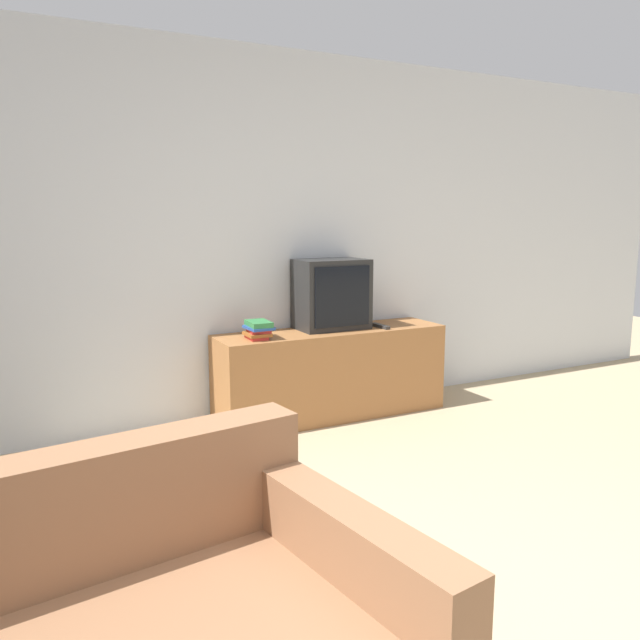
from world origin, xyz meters
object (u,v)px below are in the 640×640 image
(tv_stand, at_px, (332,373))
(remote_on_stand, at_px, (380,326))
(television, at_px, (332,294))
(book_stack, at_px, (258,329))

(tv_stand, bearing_deg, remote_on_stand, -12.21)
(television, relative_size, book_stack, 2.30)
(tv_stand, height_order, book_stack, book_stack)
(book_stack, distance_m, remote_on_stand, 0.96)
(television, bearing_deg, remote_on_stand, -22.32)
(book_stack, xyz_separation_m, remote_on_stand, (0.96, -0.02, -0.05))
(book_stack, bearing_deg, television, 10.96)
(book_stack, bearing_deg, remote_on_stand, -1.00)
(remote_on_stand, bearing_deg, book_stack, 179.00)
(tv_stand, distance_m, remote_on_stand, 0.50)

